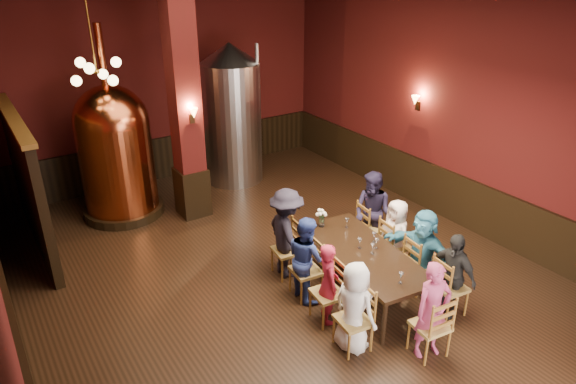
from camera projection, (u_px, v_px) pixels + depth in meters
room at (277, 147)px, 7.81m from camera, size 10.00×10.02×4.50m
wainscot_right at (440, 191)px, 10.52m from camera, size 0.08×9.90×1.00m
wainscot_back at (167, 157)px, 12.30m from camera, size 7.90×0.08×1.00m
wainscot_left at (17, 334)px, 6.57m from camera, size 0.08×9.90×1.00m
column at (185, 108)px, 9.78m from camera, size 0.58×0.58×4.50m
partition at (28, 185)px, 9.08m from camera, size 0.22×3.50×2.40m
pendant_cluster at (96, 71)px, 8.75m from camera, size 0.90×0.90×1.70m
sconce_wall at (418, 102)px, 10.38m from camera, size 0.20×0.20×0.36m
sconce_column at (192, 114)px, 9.57m from camera, size 0.20×0.20×0.36m
dining_table at (365, 255)px, 7.94m from camera, size 1.27×2.50×0.75m
chair_0 at (353, 320)px, 6.88m from camera, size 0.51×0.51×0.92m
person_0 at (354, 307)px, 6.79m from camera, size 0.54×0.72×1.33m
chair_1 at (328, 293)px, 7.42m from camera, size 0.51×0.51×0.92m
person_1 at (328, 283)px, 7.35m from camera, size 0.45×0.54×1.27m
chair_2 at (306, 270)px, 7.96m from camera, size 0.51×0.51×0.92m
person_2 at (306, 258)px, 7.86m from camera, size 0.40×0.70×1.37m
chair_3 at (287, 250)px, 8.50m from camera, size 0.51×0.51×0.92m
person_3 at (287, 233)px, 8.37m from camera, size 0.70×1.07×1.56m
chair_4 at (450, 286)px, 7.57m from camera, size 0.51×0.51×0.92m
person_4 at (452, 274)px, 7.49m from camera, size 0.37×0.80×1.34m
chair_5 at (420, 264)px, 8.12m from camera, size 0.51×0.51×0.92m
person_5 at (422, 251)px, 8.02m from camera, size 0.58×1.34×1.40m
chair_6 at (394, 245)px, 8.65m from camera, size 0.51×0.51×0.92m
person_6 at (395, 236)px, 8.58m from camera, size 0.44×0.65×1.28m
chair_7 at (371, 228)px, 9.19m from camera, size 0.51×0.51×0.92m
person_7 at (373, 213)px, 9.07m from camera, size 0.52×0.80×1.52m
chair_8 at (430, 325)px, 6.78m from camera, size 0.51×0.51×0.92m
person_8 at (432, 311)px, 6.68m from camera, size 0.58×0.45×1.40m
copper_kettle at (116, 150)px, 10.14m from camera, size 1.88×1.88×3.81m
steel_vessel at (232, 114)px, 11.69m from camera, size 1.75×1.75×3.20m
rose_vase at (322, 215)px, 8.56m from camera, size 0.19×0.19×0.32m
wine_glass_0 at (401, 278)px, 7.12m from camera, size 0.07×0.07×0.17m
wine_glass_1 at (374, 237)px, 8.13m from camera, size 0.07×0.07×0.17m
wine_glass_2 at (360, 243)px, 7.97m from camera, size 0.07×0.07×0.17m
wine_glass_3 at (347, 223)px, 8.57m from camera, size 0.07×0.07×0.17m
wine_glass_4 at (377, 244)px, 7.96m from camera, size 0.07×0.07×0.17m
wine_glass_5 at (373, 249)px, 7.82m from camera, size 0.07×0.07×0.17m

